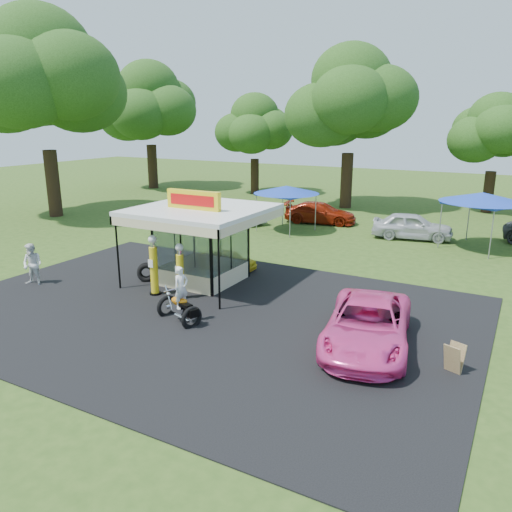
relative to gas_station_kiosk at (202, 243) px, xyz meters
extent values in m
plane|color=#2D4C17|center=(2.00, -4.99, -1.78)|extent=(120.00, 120.00, 0.00)
cube|color=black|center=(2.00, -2.99, -1.76)|extent=(20.00, 14.00, 0.04)
cube|color=white|center=(0.00, 0.01, -1.75)|extent=(3.00, 3.00, 0.06)
cube|color=white|center=(0.00, 0.01, 1.51)|extent=(5.40, 5.40, 0.18)
cube|color=yellow|center=(0.00, -0.49, 2.00)|extent=(2.60, 0.25, 0.80)
cube|color=red|center=(0.00, -0.62, 2.00)|extent=(2.21, 0.02, 0.45)
cylinder|color=black|center=(-2.55, -2.54, -0.18)|extent=(0.08, 0.08, 3.20)
cylinder|color=black|center=(2.55, -2.54, -0.18)|extent=(0.08, 0.08, 3.20)
cylinder|color=black|center=(-0.72, -2.41, -1.73)|extent=(0.48, 0.48, 0.11)
cylinder|color=yellow|center=(-0.72, -2.41, -0.70)|extent=(0.33, 0.33, 1.95)
cylinder|color=silver|center=(-0.72, -2.41, 0.39)|extent=(0.22, 0.22, 0.22)
sphere|color=white|center=(-0.72, -2.41, 0.60)|extent=(0.35, 0.35, 0.35)
cube|color=white|center=(-0.72, -2.61, -0.37)|extent=(0.24, 0.02, 0.33)
cylinder|color=black|center=(0.52, -2.28, -1.73)|extent=(0.44, 0.44, 0.10)
cylinder|color=yellow|center=(0.52, -2.28, -0.79)|extent=(0.30, 0.30, 1.78)
cylinder|color=silver|center=(0.52, -2.28, 0.19)|extent=(0.20, 0.20, 0.20)
sphere|color=white|center=(0.52, -2.28, 0.39)|extent=(0.32, 0.32, 0.32)
cube|color=white|center=(0.52, -2.46, -0.50)|extent=(0.22, 0.02, 0.30)
torus|color=black|center=(1.12, -3.93, -1.43)|extent=(0.42, 0.87, 0.86)
torus|color=black|center=(2.58, -4.40, -1.43)|extent=(0.42, 0.87, 0.86)
cube|color=silver|center=(1.90, -4.18, -1.27)|extent=(0.63, 0.45, 0.31)
ellipsoid|color=orange|center=(1.90, -4.18, -0.98)|extent=(0.66, 0.37, 0.31)
cube|color=black|center=(2.24, -4.29, -1.04)|extent=(0.62, 0.43, 0.10)
cube|color=black|center=(2.61, -4.41, -1.22)|extent=(0.45, 0.44, 0.29)
cylinder|color=silver|center=(1.26, -3.98, -1.06)|extent=(0.45, 0.20, 0.92)
cylinder|color=silver|center=(1.41, -4.02, -0.70)|extent=(0.24, 0.60, 0.05)
sphere|color=silver|center=(1.24, -3.97, -0.91)|extent=(0.16, 0.16, 0.16)
imported|color=white|center=(2.04, -4.23, -0.45)|extent=(0.52, 0.65, 1.54)
torus|color=black|center=(-2.18, -1.26, -1.37)|extent=(0.90, 0.77, 0.85)
torus|color=black|center=(-2.33, -1.09, -1.37)|extent=(0.90, 0.84, 0.85)
cube|color=#593819|center=(11.12, -3.52, -1.33)|extent=(0.54, 0.39, 0.88)
cube|color=#593819|center=(11.12, -3.31, -1.33)|extent=(0.54, 0.39, 0.88)
imported|color=yellow|center=(0.00, 2.21, -1.30)|extent=(2.82, 1.13, 0.96)
imported|color=#F5429C|center=(8.43, -2.96, -1.02)|extent=(3.56, 5.91, 1.53)
imported|color=white|center=(-6.26, -3.96, -0.85)|extent=(1.05, 0.90, 1.87)
imported|color=silver|center=(-5.16, 12.42, -1.10)|extent=(4.32, 3.28, 1.36)
imported|color=#97210B|center=(-0.24, 14.72, -1.06)|extent=(5.23, 2.75, 1.45)
imported|color=silver|center=(6.43, 12.96, -0.98)|extent=(4.98, 2.73, 1.61)
cylinder|color=gray|center=(-2.63, 12.68, -0.61)|extent=(0.06, 0.06, 2.34)
cylinder|color=gray|center=(0.10, 12.68, -0.61)|extent=(0.06, 0.06, 2.34)
cylinder|color=gray|center=(-2.63, 9.95, -0.61)|extent=(0.06, 0.06, 2.34)
cylinder|color=gray|center=(0.10, 9.95, -0.61)|extent=(0.06, 0.06, 2.34)
cube|color=#1B3DB1|center=(-1.26, 11.32, 0.62)|extent=(2.93, 2.93, 0.12)
cone|color=#1B3DB1|center=(-1.26, 11.32, 0.92)|extent=(4.21, 4.21, 0.49)
cylinder|color=gray|center=(8.69, 13.76, -0.51)|extent=(0.06, 0.06, 2.54)
cylinder|color=gray|center=(11.67, 13.76, -0.51)|extent=(0.06, 0.06, 2.54)
cylinder|color=gray|center=(8.69, 10.79, -0.51)|extent=(0.06, 0.06, 2.54)
cylinder|color=gray|center=(11.67, 10.79, -0.51)|extent=(0.06, 0.06, 2.54)
cube|color=#1B3DB1|center=(10.18, 12.27, 0.82)|extent=(3.17, 3.17, 0.13)
cone|color=#1B3DB1|center=(10.18, 12.27, 1.15)|extent=(4.57, 4.57, 0.53)
cylinder|color=black|center=(-22.45, 23.32, 0.45)|extent=(1.00, 1.00, 4.46)
ellipsoid|color=#1E4012|center=(-22.45, 23.32, 6.18)|extent=(10.53, 10.53, 9.02)
cylinder|color=black|center=(-11.13, 24.94, -0.12)|extent=(0.79, 0.79, 3.33)
ellipsoid|color=#1E4012|center=(-11.13, 24.94, 4.13)|extent=(7.74, 7.74, 6.63)
cylinder|color=black|center=(-0.77, 21.63, 0.42)|extent=(0.94, 0.94, 4.41)
ellipsoid|color=#1E4012|center=(-0.77, 21.63, 6.15)|extent=(10.58, 10.58, 9.07)
cylinder|color=black|center=(9.61, 24.92, -0.20)|extent=(0.79, 0.79, 3.17)
ellipsoid|color=#1E4012|center=(9.61, 24.92, 3.85)|extent=(7.39, 7.39, 6.34)
cylinder|color=black|center=(-18.64, 7.60, 0.66)|extent=(0.98, 0.98, 4.88)
ellipsoid|color=#1E4012|center=(-18.64, 7.60, 7.27)|extent=(12.52, 12.52, 10.73)
camera|label=1|loc=(12.40, -17.55, 5.33)|focal=35.00mm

